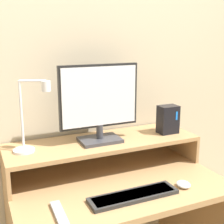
# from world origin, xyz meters

# --- Properties ---
(wall_back) EXTENTS (6.00, 0.05, 2.50)m
(wall_back) POSITION_xyz_m (0.00, 0.72, 1.25)
(wall_back) COLOR beige
(wall_back) RESTS_ON ground_plane
(desk) EXTENTS (1.06, 0.69, 0.77)m
(desk) POSITION_xyz_m (0.00, 0.34, 0.53)
(desk) COLOR #A87F51
(desk) RESTS_ON ground_plane
(monitor_shelf) EXTENTS (1.06, 0.34, 0.16)m
(monitor_shelf) POSITION_xyz_m (0.00, 0.52, 0.91)
(monitor_shelf) COLOR #A87F51
(monitor_shelf) RESTS_ON desk
(monitor) EXTENTS (0.43, 0.16, 0.42)m
(monitor) POSITION_xyz_m (-0.02, 0.51, 1.15)
(monitor) COLOR #38383D
(monitor) RESTS_ON monitor_shelf
(desk_lamp) EXTENTS (0.19, 0.12, 0.36)m
(desk_lamp) POSITION_xyz_m (-0.38, 0.51, 1.09)
(desk_lamp) COLOR silver
(desk_lamp) RESTS_ON monitor_shelf
(router_dock) EXTENTS (0.11, 0.08, 0.16)m
(router_dock) POSITION_xyz_m (0.40, 0.49, 1.02)
(router_dock) COLOR black
(router_dock) RESTS_ON monitor_shelf
(keyboard) EXTENTS (0.42, 0.11, 0.02)m
(keyboard) POSITION_xyz_m (-0.00, 0.16, 0.78)
(keyboard) COLOR #282828
(keyboard) RESTS_ON desk
(mouse) EXTENTS (0.07, 0.08, 0.03)m
(mouse) POSITION_xyz_m (0.27, 0.15, 0.79)
(mouse) COLOR white
(mouse) RESTS_ON desk
(remote_control) EXTENTS (0.05, 0.19, 0.02)m
(remote_control) POSITION_xyz_m (-0.35, 0.15, 0.78)
(remote_control) COLOR #99999E
(remote_control) RESTS_ON desk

